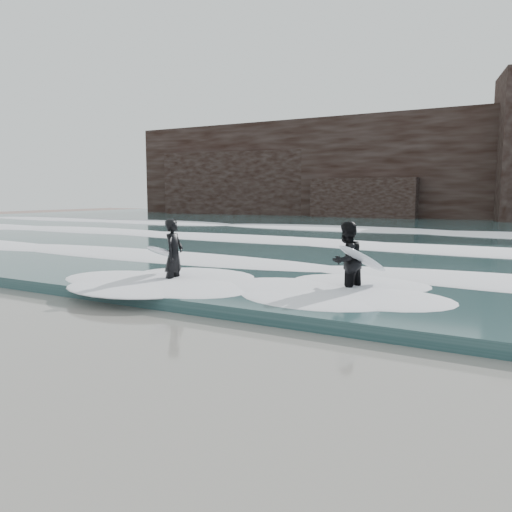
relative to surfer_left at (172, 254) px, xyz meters
name	(u,v)px	position (x,y,z in m)	size (l,w,h in m)	color
ground	(86,357)	(2.29, -5.08, -0.96)	(120.00, 120.00, 0.00)	#825E54
sea	(427,230)	(2.29, 23.92, -0.81)	(90.00, 52.00, 0.30)	#274547
headland	(462,168)	(2.29, 40.92, 4.04)	(70.00, 9.00, 10.00)	black
foam_near	(309,263)	(2.29, 3.92, -0.56)	(60.00, 3.20, 0.20)	white
foam_mid	(372,243)	(2.29, 10.92, -0.54)	(60.00, 4.00, 0.24)	white
foam_far	(414,229)	(2.29, 19.92, -0.51)	(60.00, 4.80, 0.30)	white
surfer_left	(172,254)	(0.00, 0.00, 0.00)	(1.25, 1.99, 1.91)	black
surfer_right	(348,261)	(4.51, 1.03, 0.00)	(1.42, 2.02, 1.91)	black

